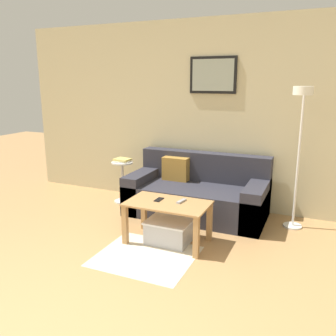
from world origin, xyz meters
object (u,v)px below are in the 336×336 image
at_px(book_stack, 122,160).
at_px(floor_lamp, 300,130).
at_px(remote_control, 181,201).
at_px(cell_phone, 158,200).
at_px(side_table, 123,178).
at_px(couch, 197,194).
at_px(storage_bin, 169,231).
at_px(coffee_table, 168,211).

bearing_deg(book_stack, floor_lamp, -4.16).
distance_m(floor_lamp, remote_control, 1.53).
relative_size(floor_lamp, cell_phone, 12.05).
height_order(side_table, cell_phone, side_table).
height_order(couch, side_table, couch).
bearing_deg(couch, side_table, 178.26).
height_order(couch, storage_bin, couch).
relative_size(floor_lamp, remote_control, 11.25).
xyz_separation_m(coffee_table, remote_control, (0.13, 0.07, 0.11)).
relative_size(storage_bin, side_table, 0.80).
distance_m(storage_bin, side_table, 1.54).
bearing_deg(coffee_table, side_table, 139.53).
height_order(floor_lamp, cell_phone, floor_lamp).
height_order(storage_bin, side_table, side_table).
relative_size(coffee_table, book_stack, 3.57).
bearing_deg(book_stack, storage_bin, -40.50).
relative_size(side_table, remote_control, 4.01).
bearing_deg(book_stack, coffee_table, -40.93).
height_order(couch, floor_lamp, floor_lamp).
xyz_separation_m(storage_bin, book_stack, (-1.17, 1.00, 0.50)).
bearing_deg(couch, book_stack, 177.21).
xyz_separation_m(book_stack, cell_phone, (1.03, -0.96, -0.16)).
bearing_deg(side_table, coffee_table, -40.47).
relative_size(couch, storage_bin, 3.74).
bearing_deg(storage_bin, cell_phone, 165.70).
bearing_deg(cell_phone, storage_bin, -13.47).
height_order(coffee_table, storage_bin, coffee_table).
height_order(book_stack, remote_control, book_stack).
distance_m(floor_lamp, cell_phone, 1.75).
distance_m(coffee_table, book_stack, 1.55).
bearing_deg(storage_bin, couch, 90.15).
relative_size(side_table, cell_phone, 4.30).
distance_m(couch, side_table, 1.16).
height_order(storage_bin, floor_lamp, floor_lamp).
distance_m(floor_lamp, side_table, 2.54).
distance_m(side_table, cell_phone, 1.39).
height_order(coffee_table, book_stack, book_stack).
distance_m(storage_bin, cell_phone, 0.37).
bearing_deg(coffee_table, cell_phone, 162.99).
xyz_separation_m(floor_lamp, side_table, (-2.38, 0.15, -0.86)).
bearing_deg(remote_control, cell_phone, -162.58).
xyz_separation_m(coffee_table, cell_phone, (-0.13, 0.04, 0.10)).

